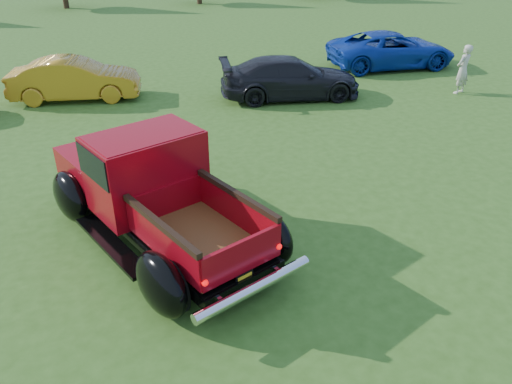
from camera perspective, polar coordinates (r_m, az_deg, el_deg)
The scene contains 6 objects.
ground at distance 9.14m, azimuth 3.37°, elevation -6.03°, with size 120.00×120.00×0.00m, color #305117.
pickup_truck at distance 9.25m, azimuth -12.20°, elevation 0.54°, with size 3.88×5.66×1.98m.
show_car_yellow at distance 17.60m, azimuth -19.98°, elevation 12.03°, with size 1.42×4.08×1.35m, color #B57B18.
show_car_grey at distance 16.81m, azimuth 3.94°, elevation 12.89°, with size 1.86×4.58×1.33m, color black.
show_car_blue at distance 21.30m, azimuth 15.22°, elevation 15.44°, with size 2.31×5.02×1.39m, color #0D2E96.
spectator at distance 18.56m, azimuth 22.57°, elevation 12.82°, with size 0.59×0.39×1.63m, color #B6B09E.
Camera 1 is at (-3.06, -6.88, 5.17)m, focal length 35.00 mm.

